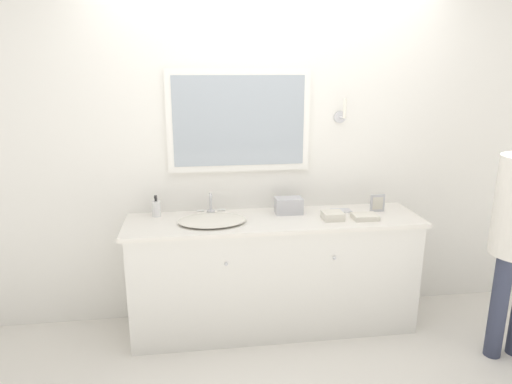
# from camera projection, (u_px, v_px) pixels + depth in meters

# --- Properties ---
(ground_plane) EXTENTS (14.00, 14.00, 0.00)m
(ground_plane) POSITION_uv_depth(u_px,v_px,m) (281.00, 348.00, 3.16)
(ground_plane) COLOR silver
(wall_back) EXTENTS (8.00, 0.18, 2.55)m
(wall_back) POSITION_uv_depth(u_px,v_px,m) (267.00, 151.00, 3.40)
(wall_back) COLOR white
(wall_back) RESTS_ON ground_plane
(vanity_counter) EXTENTS (2.09, 0.54, 0.85)m
(vanity_counter) POSITION_uv_depth(u_px,v_px,m) (274.00, 273.00, 3.33)
(vanity_counter) COLOR silver
(vanity_counter) RESTS_ON ground_plane
(sink_basin) EXTENTS (0.47, 0.39, 0.16)m
(sink_basin) POSITION_uv_depth(u_px,v_px,m) (212.00, 220.00, 3.14)
(sink_basin) COLOR silver
(sink_basin) RESTS_ON vanity_counter
(soap_bottle) EXTENTS (0.06, 0.06, 0.16)m
(soap_bottle) POSITION_uv_depth(u_px,v_px,m) (156.00, 208.00, 3.26)
(soap_bottle) COLOR white
(soap_bottle) RESTS_ON vanity_counter
(appliance_box) EXTENTS (0.20, 0.12, 0.12)m
(appliance_box) POSITION_uv_depth(u_px,v_px,m) (289.00, 206.00, 3.33)
(appliance_box) COLOR #BCBCC1
(appliance_box) RESTS_ON vanity_counter
(picture_frame) EXTENTS (0.11, 0.01, 0.13)m
(picture_frame) POSITION_uv_depth(u_px,v_px,m) (377.00, 203.00, 3.37)
(picture_frame) COLOR #B2B2B7
(picture_frame) RESTS_ON vanity_counter
(hand_towel_near_sink) EXTENTS (0.14, 0.13, 0.05)m
(hand_towel_near_sink) POSITION_uv_depth(u_px,v_px,m) (333.00, 216.00, 3.20)
(hand_towel_near_sink) COLOR silver
(hand_towel_near_sink) RESTS_ON vanity_counter
(hand_towel_far_corner) EXTENTS (0.17, 0.13, 0.04)m
(hand_towel_far_corner) POSITION_uv_depth(u_px,v_px,m) (365.00, 217.00, 3.21)
(hand_towel_far_corner) COLOR silver
(hand_towel_far_corner) RESTS_ON vanity_counter
(metal_tray) EXTENTS (0.14, 0.09, 0.01)m
(metal_tray) POSITION_uv_depth(u_px,v_px,m) (341.00, 211.00, 3.39)
(metal_tray) COLOR silver
(metal_tray) RESTS_ON vanity_counter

